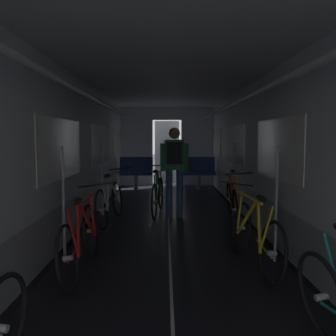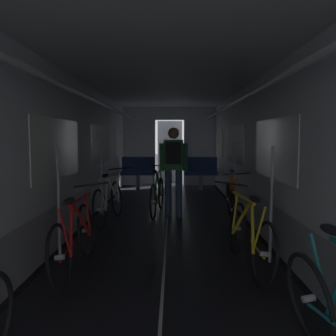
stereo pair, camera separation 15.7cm
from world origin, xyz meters
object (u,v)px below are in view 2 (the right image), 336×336
object	(u,v)px
bench_seat_far_right	(200,170)
bicycle_yellow	(249,236)
bicycle_red	(75,238)
bicycle_orange	(231,201)
bench_seat_far_left	(138,170)
person_cyclist_aisle	(174,164)
bicycle_green_in_aisle	(157,195)
bicycle_white	(109,201)

from	to	relation	value
bench_seat_far_right	bicycle_yellow	distance (m)	6.17
bicycle_red	bicycle_orange	xyz separation A→B (m)	(2.12, 2.33, 0.00)
bench_seat_far_left	bicycle_orange	size ratio (longest dim) A/B	0.58
bicycle_red	person_cyclist_aisle	world-z (taller)	person_cyclist_aisle
bench_seat_far_left	bench_seat_far_right	size ratio (longest dim) A/B	1.00
bicycle_orange	bench_seat_far_left	bearing A→B (deg)	117.13
bicycle_red	person_cyclist_aisle	size ratio (longest dim) A/B	1.00
bench_seat_far_right	bicycle_green_in_aisle	distance (m)	3.49
bicycle_white	bench_seat_far_right	bearing A→B (deg)	64.27
bench_seat_far_left	bicycle_orange	distance (m)	4.46
bicycle_white	bicycle_orange	size ratio (longest dim) A/B	1.00
bicycle_orange	person_cyclist_aisle	size ratio (longest dim) A/B	1.00
bicycle_red	bicycle_white	distance (m)	2.30
bicycle_orange	person_cyclist_aisle	xyz separation A→B (m)	(-1.02, 0.39, 0.63)
bicycle_orange	bicycle_yellow	bearing A→B (deg)	-94.20
bench_seat_far_left	bicycle_red	world-z (taller)	same
person_cyclist_aisle	bicycle_white	bearing A→B (deg)	-159.79
bicycle_white	bicycle_yellow	bearing A→B (deg)	-47.47
bench_seat_far_right	bicycle_white	bearing A→B (deg)	-115.73
bicycle_green_in_aisle	bicycle_red	bearing A→B (deg)	-104.78
bicycle_yellow	bicycle_orange	bearing A→B (deg)	85.80
bicycle_yellow	bicycle_green_in_aisle	distance (m)	3.09
bench_seat_far_left	bicycle_white	xyz separation A→B (m)	(-0.12, -3.99, -0.19)
person_cyclist_aisle	bicycle_green_in_aisle	world-z (taller)	person_cyclist_aisle
bicycle_white	bicycle_green_in_aisle	xyz separation A→B (m)	(0.82, 0.69, 0.00)
bicycle_orange	bicycle_white	bearing A→B (deg)	-179.34
bicycle_red	bicycle_green_in_aisle	size ratio (longest dim) A/B	1.00
bench_seat_far_left	bicycle_yellow	xyz separation A→B (m)	(1.87, -6.17, -0.19)
bicycle_white	bench_seat_far_left	bearing A→B (deg)	88.22
bench_seat_far_left	bench_seat_far_right	bearing A→B (deg)	0.00
bicycle_red	person_cyclist_aisle	distance (m)	3.01
bicycle_orange	bench_seat_far_right	bearing A→B (deg)	93.36
bench_seat_far_left	bicycle_orange	world-z (taller)	bench_seat_far_left
bicycle_yellow	bicycle_orange	xyz separation A→B (m)	(0.16, 2.20, 0.00)
bicycle_yellow	bench_seat_far_right	bearing A→B (deg)	90.66
bench_seat_far_left	bicycle_white	distance (m)	4.00
bicycle_white	person_cyclist_aisle	size ratio (longest dim) A/B	1.00
bench_seat_far_right	bicycle_green_in_aisle	size ratio (longest dim) A/B	0.58
bench_seat_far_left	bench_seat_far_right	world-z (taller)	same
bench_seat_far_right	bicycle_orange	distance (m)	3.98
bicycle_red	bicycle_white	xyz separation A→B (m)	(-0.03, 2.30, 0.00)
bench_seat_far_right	bicycle_red	distance (m)	6.58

